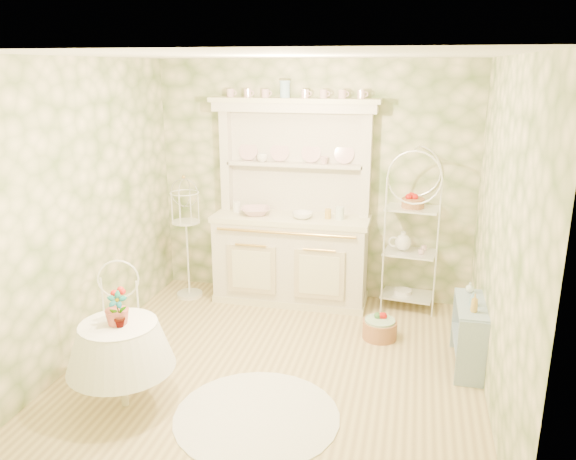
% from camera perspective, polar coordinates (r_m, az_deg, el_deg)
% --- Properties ---
extents(floor, '(3.60, 3.60, 0.00)m').
position_cam_1_polar(floor, '(5.23, -1.26, -13.73)').
color(floor, '#D2BB7F').
rests_on(floor, ground).
extents(ceiling, '(3.60, 3.60, 0.00)m').
position_cam_1_polar(ceiling, '(4.53, -1.48, 17.36)').
color(ceiling, white).
rests_on(ceiling, floor).
extents(wall_left, '(3.60, 3.60, 0.00)m').
position_cam_1_polar(wall_left, '(5.42, -20.15, 1.78)').
color(wall_left, beige).
rests_on(wall_left, floor).
extents(wall_right, '(3.60, 3.60, 0.00)m').
position_cam_1_polar(wall_right, '(4.62, 20.85, -0.71)').
color(wall_right, beige).
rests_on(wall_right, floor).
extents(wall_back, '(3.60, 3.60, 0.00)m').
position_cam_1_polar(wall_back, '(6.41, 2.60, 4.89)').
color(wall_back, beige).
rests_on(wall_back, floor).
extents(wall_front, '(3.60, 3.60, 0.00)m').
position_cam_1_polar(wall_front, '(3.09, -9.67, -8.12)').
color(wall_front, beige).
rests_on(wall_front, floor).
extents(kitchen_dresser, '(1.87, 0.61, 2.29)m').
position_cam_1_polar(kitchen_dresser, '(6.23, 0.30, 2.64)').
color(kitchen_dresser, silver).
rests_on(kitchen_dresser, floor).
extents(bakers_rack, '(0.58, 0.45, 1.71)m').
position_cam_1_polar(bakers_rack, '(6.25, 12.38, -0.45)').
color(bakers_rack, white).
rests_on(bakers_rack, floor).
extents(side_shelf, '(0.31, 0.71, 0.59)m').
position_cam_1_polar(side_shelf, '(5.35, 17.87, -10.25)').
color(side_shelf, '#94ADBE').
rests_on(side_shelf, floor).
extents(round_table, '(0.85, 0.85, 0.77)m').
position_cam_1_polar(round_table, '(4.71, -16.55, -12.70)').
color(round_table, white).
rests_on(round_table, floor).
extents(cafe_chair, '(0.53, 0.53, 0.91)m').
position_cam_1_polar(cafe_chair, '(5.09, -17.44, -9.65)').
color(cafe_chair, white).
rests_on(cafe_chair, floor).
extents(birdcage_stand, '(0.37, 0.37, 1.46)m').
position_cam_1_polar(birdcage_stand, '(6.55, -10.25, -0.70)').
color(birdcage_stand, white).
rests_on(birdcage_stand, floor).
extents(floor_basket, '(0.48, 0.48, 0.25)m').
position_cam_1_polar(floor_basket, '(5.74, 9.30, -9.63)').
color(floor_basket, '#B0734A').
rests_on(floor_basket, floor).
extents(lace_rug, '(1.35, 1.35, 0.01)m').
position_cam_1_polar(lace_rug, '(4.60, -3.20, -18.34)').
color(lace_rug, white).
rests_on(lace_rug, floor).
extents(bowl_floral, '(0.41, 0.41, 0.08)m').
position_cam_1_polar(bowl_floral, '(6.33, -3.30, 1.63)').
color(bowl_floral, white).
rests_on(bowl_floral, kitchen_dresser).
extents(bowl_white, '(0.28, 0.28, 0.07)m').
position_cam_1_polar(bowl_white, '(6.16, 1.48, 1.25)').
color(bowl_white, white).
rests_on(bowl_white, kitchen_dresser).
extents(cup_left, '(0.16, 0.16, 0.10)m').
position_cam_1_polar(cup_left, '(6.38, -2.63, 7.20)').
color(cup_left, white).
rests_on(cup_left, kitchen_dresser).
extents(cup_right, '(0.11, 0.11, 0.09)m').
position_cam_1_polar(cup_right, '(6.23, 3.70, 6.97)').
color(cup_right, white).
rests_on(cup_right, kitchen_dresser).
extents(potted_geranium, '(0.17, 0.15, 0.28)m').
position_cam_1_polar(potted_geranium, '(4.45, -16.90, -7.83)').
color(potted_geranium, '#3F7238').
rests_on(potted_geranium, round_table).
extents(bottle_amber, '(0.07, 0.07, 0.16)m').
position_cam_1_polar(bottle_amber, '(5.03, 18.41, -7.20)').
color(bottle_amber, gold).
rests_on(bottle_amber, side_shelf).
extents(bottle_blue, '(0.06, 0.06, 0.11)m').
position_cam_1_polar(bottle_blue, '(5.18, 18.24, -6.84)').
color(bottle_blue, '#91BFDE').
rests_on(bottle_blue, side_shelf).
extents(bottle_glass, '(0.09, 0.09, 0.10)m').
position_cam_1_polar(bottle_glass, '(5.45, 17.99, -5.72)').
color(bottle_glass, silver).
rests_on(bottle_glass, side_shelf).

